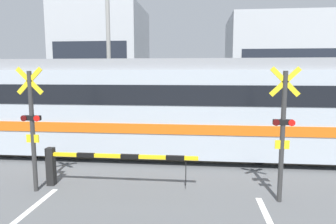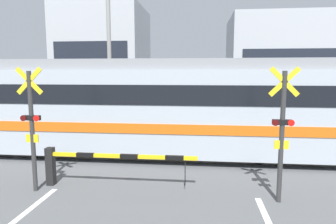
# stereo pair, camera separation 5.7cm
# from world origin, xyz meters

# --- Properties ---
(rail_track_near) EXTENTS (50.00, 0.10, 0.08)m
(rail_track_near) POSITION_xyz_m (0.00, 10.86, 0.04)
(rail_track_near) COLOR #6B6051
(rail_track_near) RESTS_ON ground_plane
(rail_track_far) EXTENTS (50.00, 0.10, 0.08)m
(rail_track_far) POSITION_xyz_m (0.00, 12.30, 0.04)
(rail_track_far) COLOR #6B6051
(rail_track_far) RESTS_ON ground_plane
(commuter_train) EXTENTS (21.47, 2.74, 3.45)m
(commuter_train) POSITION_xyz_m (-3.53, 11.58, 1.84)
(commuter_train) COLOR #ADB7C1
(commuter_train) RESTS_ON ground_plane
(crossing_barrier_near) EXTENTS (4.03, 0.20, 1.03)m
(crossing_barrier_near) POSITION_xyz_m (-1.72, 8.36, 0.69)
(crossing_barrier_near) COLOR black
(crossing_barrier_near) RESTS_ON ground_plane
(crossing_barrier_far) EXTENTS (4.03, 0.20, 1.03)m
(crossing_barrier_far) POSITION_xyz_m (1.72, 14.39, 0.69)
(crossing_barrier_far) COLOR black
(crossing_barrier_far) RESTS_ON ground_plane
(crossing_signal_left) EXTENTS (0.68, 0.15, 3.15)m
(crossing_signal_left) POSITION_xyz_m (-3.02, 7.92, 1.74)
(crossing_signal_left) COLOR #333333
(crossing_signal_left) RESTS_ON ground_plane
(crossing_signal_right) EXTENTS (0.68, 0.15, 3.15)m
(crossing_signal_right) POSITION_xyz_m (3.02, 7.92, 1.74)
(crossing_signal_right) COLOR #333333
(crossing_signal_right) RESTS_ON ground_plane
(pedestrian) EXTENTS (0.38, 0.22, 1.72)m
(pedestrian) POSITION_xyz_m (0.66, 16.90, 0.99)
(pedestrian) COLOR #33384C
(pedestrian) RESTS_ON ground_plane
(building_left_of_street) EXTENTS (6.05, 6.09, 7.78)m
(building_left_of_street) POSITION_xyz_m (-6.19, 23.52, 3.89)
(building_left_of_street) COLOR #B2B7BC
(building_left_of_street) RESTS_ON ground_plane
(building_right_of_street) EXTENTS (6.90, 6.09, 6.88)m
(building_right_of_street) POSITION_xyz_m (6.62, 23.52, 3.44)
(building_right_of_street) COLOR #B2B7BC
(building_right_of_street) RESTS_ON ground_plane
(utility_pole_streetside) EXTENTS (0.22, 0.22, 7.27)m
(utility_pole_streetside) POSITION_xyz_m (-3.77, 16.89, 3.64)
(utility_pole_streetside) COLOR gray
(utility_pole_streetside) RESTS_ON ground_plane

